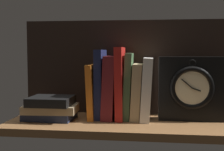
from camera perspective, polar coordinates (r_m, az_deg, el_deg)
The scene contains 11 objects.
ground_plane at distance 106.51cm, azimuth 1.75°, elevation -9.05°, with size 77.11×29.34×2.50cm, color brown.
back_panel at distance 117.73cm, azimuth 2.44°, elevation 1.54°, with size 77.11×1.20×35.30cm, color black.
book_orange_pandolfini at distance 111.23cm, azimuth -3.49°, elevation -2.86°, with size 2.09×15.59×18.94cm, color orange.
book_navy_bierce at distance 110.47cm, azimuth -2.15°, elevation -1.54°, with size 2.58×13.17×24.21cm, color #192147.
book_maroon_dawkins at distance 110.06cm, azimuth -0.31°, elevation -2.15°, with size 3.99×15.46×21.94cm, color maroon.
book_red_requiem at distance 109.47cm, azimuth 1.55°, elevation -1.37°, with size 2.56×15.59×25.06cm, color red.
book_green_romantic at distance 109.34cm, azimuth 2.98°, elevation -1.91°, with size 2.32×12.21×23.03cm, color #476B44.
book_tan_shortstories at distance 109.38cm, azimuth 4.57°, elevation -2.92°, with size 3.17×14.39×19.25cm, color tan.
book_white_catcher at distance 109.14cm, azimuth 6.40°, elevation -2.38°, with size 3.21×16.39×21.37cm, color silver.
framed_clock at distance 109.39cm, azimuth 14.30°, elevation -2.31°, with size 21.84×7.43×21.84cm.
book_stack_side at distance 109.62cm, azimuth -11.26°, elevation -5.93°, with size 18.71×13.55×8.13cm.
Camera 1 is at (10.05, -103.08, 23.62)cm, focal length 49.73 mm.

